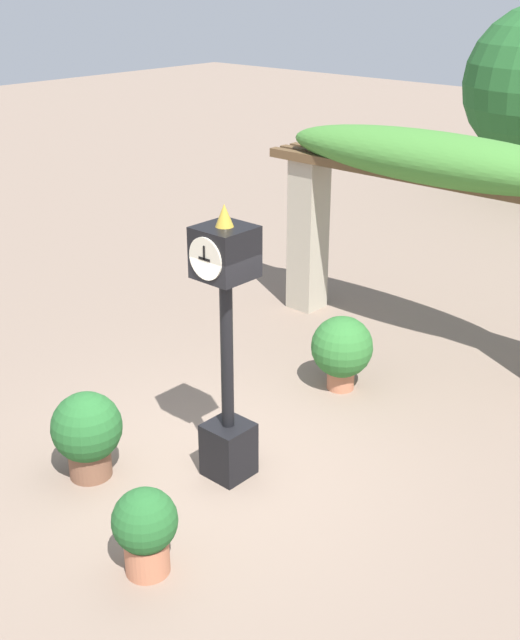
{
  "coord_description": "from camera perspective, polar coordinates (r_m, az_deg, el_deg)",
  "views": [
    {
      "loc": [
        5.31,
        -5.11,
        4.99
      ],
      "look_at": [
        0.18,
        0.57,
        1.65
      ],
      "focal_mm": 45.0,
      "sensor_mm": 36.0,
      "label": 1
    }
  ],
  "objects": [
    {
      "name": "potted_plant_near_left",
      "position": [
        10.28,
        5.84,
        -2.06
      ],
      "size": [
        0.79,
        0.79,
        0.99
      ],
      "color": "#B26B4C",
      "rests_on": "ground"
    },
    {
      "name": "potted_plant_far_left",
      "position": [
        7.38,
        -8.16,
        -14.43
      ],
      "size": [
        0.59,
        0.59,
        0.85
      ],
      "color": "#B26B4C",
      "rests_on": "ground"
    },
    {
      "name": "potted_plant_near_right",
      "position": [
        8.7,
        -12.19,
        -7.77
      ],
      "size": [
        0.75,
        0.75,
        0.97
      ],
      "color": "brown",
      "rests_on": "ground"
    },
    {
      "name": "pergola",
      "position": [
        11.11,
        12.43,
        9.4
      ],
      "size": [
        5.41,
        1.07,
        3.06
      ],
      "color": "#A89E89",
      "rests_on": "ground"
    },
    {
      "name": "pedestal_clock",
      "position": [
        8.08,
        -2.38,
        -1.99
      ],
      "size": [
        0.51,
        0.56,
        3.0
      ],
      "color": "black",
      "rests_on": "ground"
    },
    {
      "name": "ground_plane",
      "position": [
        8.9,
        -3.39,
        -10.56
      ],
      "size": [
        60.0,
        60.0,
        0.0
      ],
      "primitive_type": "plane",
      "color": "#7F6B5B"
    }
  ]
}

